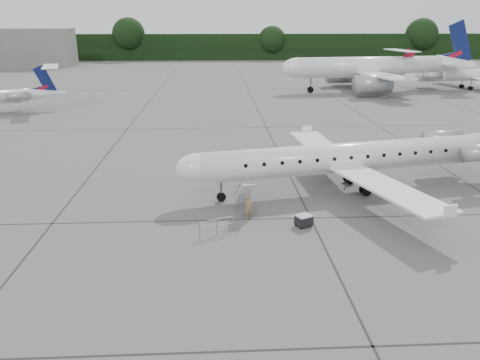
{
  "coord_description": "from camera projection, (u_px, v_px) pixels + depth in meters",
  "views": [
    {
      "loc": [
        -10.37,
        -25.17,
        12.21
      ],
      "look_at": [
        -8.86,
        3.66,
        2.3
      ],
      "focal_mm": 35.0,
      "sensor_mm": 36.0,
      "label": 1
    }
  ],
  "objects": [
    {
      "name": "ground",
      "position": [
        389.0,
        233.0,
        28.25
      ],
      "size": [
        320.0,
        320.0,
        0.0
      ],
      "primitive_type": "plane",
      "color": "slate",
      "rests_on": "ground"
    },
    {
      "name": "passenger",
      "position": [
        249.0,
        207.0,
        30.05
      ],
      "size": [
        0.68,
        0.59,
        1.57
      ],
      "primitive_type": "imported",
      "rotation": [
        0.0,
        0.0,
        0.44
      ],
      "color": "olive",
      "rests_on": "ground"
    },
    {
      "name": "bg_regional_right",
      "position": [
        474.0,
        69.0,
        86.22
      ],
      "size": [
        30.25,
        23.58,
        7.29
      ],
      "primitive_type": null,
      "rotation": [
        0.0,
        0.0,
        3.28
      ],
      "color": "white",
      "rests_on": "ground"
    },
    {
      "name": "main_regional_jet",
      "position": [
        348.0,
        143.0,
        34.28
      ],
      "size": [
        31.81,
        25.59,
        7.27
      ],
      "primitive_type": null,
      "rotation": [
        0.0,
        0.0,
        0.2
      ],
      "color": "white",
      "rests_on": "ground"
    },
    {
      "name": "airstair",
      "position": [
        244.0,
        195.0,
        31.1
      ],
      "size": [
        1.28,
        2.37,
        2.28
      ],
      "primitive_type": null,
      "rotation": [
        0.0,
        0.0,
        0.2
      ],
      "color": "white",
      "rests_on": "ground"
    },
    {
      "name": "safety_railing",
      "position": [
        217.0,
        227.0,
        27.86
      ],
      "size": [
        2.04,
        0.98,
        1.0
      ],
      "primitive_type": null,
      "rotation": [
        0.0,
        0.0,
        0.42
      ],
      "color": "gray",
      "rests_on": "ground"
    },
    {
      "name": "treeline",
      "position": [
        247.0,
        47.0,
        149.74
      ],
      "size": [
        260.0,
        4.0,
        8.0
      ],
      "primitive_type": "cube",
      "color": "black",
      "rests_on": "ground"
    },
    {
      "name": "baggage_cart",
      "position": [
        304.0,
        220.0,
        29.05
      ],
      "size": [
        1.17,
        1.09,
        0.81
      ],
      "primitive_type": null,
      "rotation": [
        0.0,
        0.0,
        0.46
      ],
      "color": "black",
      "rests_on": "ground"
    },
    {
      "name": "bg_narrowbody",
      "position": [
        370.0,
        57.0,
        82.4
      ],
      "size": [
        36.31,
        28.01,
        12.12
      ],
      "primitive_type": null,
      "rotation": [
        0.0,
        0.0,
        0.11
      ],
      "color": "white",
      "rests_on": "ground"
    }
  ]
}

